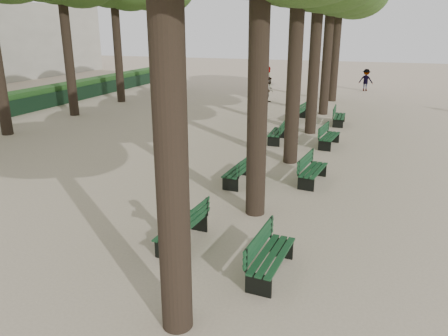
% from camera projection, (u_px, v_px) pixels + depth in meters
% --- Properties ---
extents(ground, '(120.00, 120.00, 0.00)m').
position_uv_depth(ground, '(155.00, 255.00, 9.75)').
color(ground, tan).
rests_on(ground, ground).
extents(bench_left_0, '(0.70, 1.84, 0.92)m').
position_uv_depth(bench_left_0, '(182.00, 233.00, 10.19)').
color(bench_left_0, black).
rests_on(bench_left_0, ground).
extents(bench_left_1, '(0.67, 1.83, 0.92)m').
position_uv_depth(bench_left_1, '(239.00, 175.00, 14.19)').
color(bench_left_1, black).
rests_on(bench_left_1, ground).
extents(bench_left_2, '(0.64, 1.82, 0.92)m').
position_uv_depth(bench_left_2, '(277.00, 136.00, 19.23)').
color(bench_left_2, black).
rests_on(bench_left_2, ground).
extents(bench_left_3, '(0.79, 1.86, 0.92)m').
position_uv_depth(bench_left_3, '(297.00, 115.00, 23.64)').
color(bench_left_3, black).
rests_on(bench_left_3, ground).
extents(bench_right_0, '(0.70, 1.84, 0.92)m').
position_uv_depth(bench_right_0, '(271.00, 263.00, 8.91)').
color(bench_right_0, black).
rests_on(bench_right_0, ground).
extents(bench_right_1, '(0.78, 1.86, 0.92)m').
position_uv_depth(bench_right_1, '(313.00, 175.00, 14.19)').
color(bench_right_1, black).
rests_on(bench_right_1, ground).
extents(bench_right_2, '(0.79, 1.86, 0.92)m').
position_uv_depth(bench_right_2, '(329.00, 140.00, 18.50)').
color(bench_right_2, black).
rests_on(bench_right_2, ground).
extents(bench_right_3, '(0.61, 1.81, 0.92)m').
position_uv_depth(bench_right_3, '(339.00, 119.00, 22.63)').
color(bench_right_3, black).
rests_on(bench_right_3, ground).
extents(man_with_map, '(0.70, 0.76, 1.73)m').
position_uv_depth(man_with_map, '(175.00, 211.00, 9.96)').
color(man_with_map, black).
rests_on(man_with_map, ground).
extents(pedestrian_d, '(0.81, 0.99, 1.90)m').
position_uv_depth(pedestrian_d, '(267.00, 78.00, 34.52)').
color(pedestrian_d, '#262628').
rests_on(pedestrian_d, ground).
extents(pedestrian_a, '(0.46, 0.86, 1.68)m').
position_uv_depth(pedestrian_a, '(269.00, 90.00, 29.15)').
color(pedestrian_a, '#262628').
rests_on(pedestrian_a, ground).
extents(pedestrian_e, '(1.69, 0.49, 1.80)m').
position_uv_depth(pedestrian_e, '(168.00, 81.00, 33.41)').
color(pedestrian_e, '#262628').
rests_on(pedestrian_e, ground).
extents(pedestrian_b, '(1.14, 0.54, 1.70)m').
position_uv_depth(pedestrian_b, '(366.00, 80.00, 34.36)').
color(pedestrian_b, '#262628').
rests_on(pedestrian_b, ground).
extents(fence, '(0.08, 42.00, 0.90)m').
position_uv_depth(fence, '(6.00, 110.00, 24.17)').
color(fence, black).
rests_on(fence, ground).
extents(building_far, '(12.00, 16.00, 7.00)m').
position_uv_depth(building_far, '(7.00, 40.00, 45.91)').
color(building_far, '#B7B2A3').
rests_on(building_far, ground).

